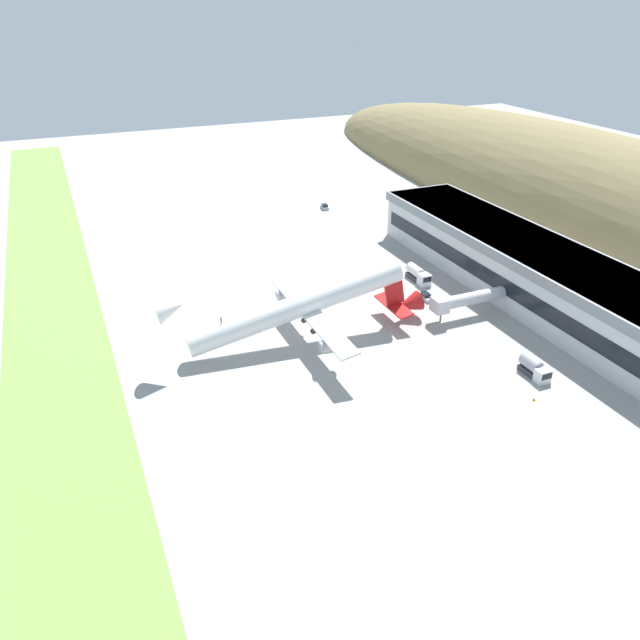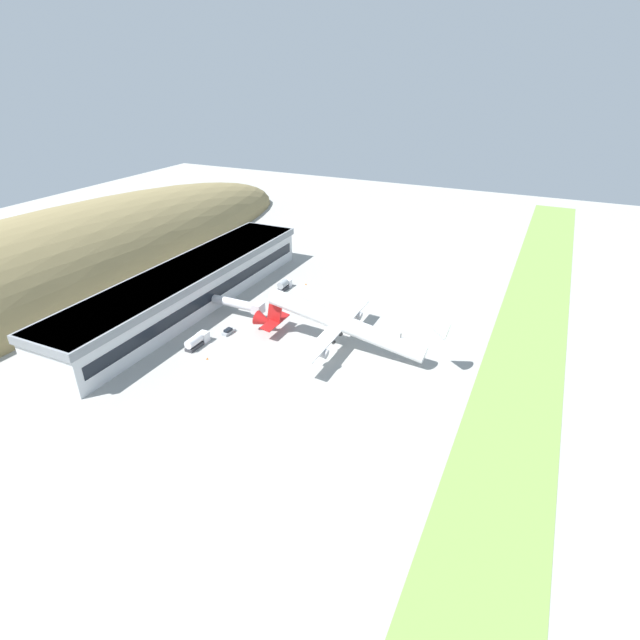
# 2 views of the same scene
# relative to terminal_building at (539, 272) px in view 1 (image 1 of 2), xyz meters

# --- Properties ---
(ground_plane) EXTENTS (424.60, 424.60, 0.00)m
(ground_plane) POSITION_rel_terminal_building_xyz_m (-12.36, -47.95, -6.87)
(ground_plane) COLOR #9E9E99
(grass_strip_foreground) EXTENTS (382.14, 19.08, 0.08)m
(grass_strip_foreground) POSITION_rel_terminal_building_xyz_m (-12.36, -96.89, -6.83)
(grass_strip_foreground) COLOR #759947
(grass_strip_foreground) RESTS_ON ground_plane
(hill_backdrop) EXTENTS (322.79, 52.02, 50.70)m
(hill_backdrop) POSITION_rel_terminal_building_xyz_m (-33.27, 49.93, -6.87)
(hill_backdrop) COLOR olive
(hill_backdrop) RESTS_ON ground_plane
(terminal_building) EXTENTS (100.88, 19.61, 12.13)m
(terminal_building) POSITION_rel_terminal_building_xyz_m (0.00, 0.00, 0.00)
(terminal_building) COLOR silver
(terminal_building) RESTS_ON ground_plane
(jetway_0) EXTENTS (3.38, 16.92, 5.43)m
(jetway_0) POSITION_rel_terminal_building_xyz_m (0.22, -18.57, -2.88)
(jetway_0) COLOR silver
(jetway_0) RESTS_ON ground_plane
(cargo_airplane) EXTENTS (37.60, 53.44, 13.68)m
(cargo_airplane) POSITION_rel_terminal_building_xyz_m (-4.14, -52.58, 0.20)
(cargo_airplane) COLOR white
(service_car_0) EXTENTS (4.30, 1.94, 1.48)m
(service_car_0) POSITION_rel_terminal_building_xyz_m (-10.09, -21.24, -6.26)
(service_car_0) COLOR #999EA3
(service_car_0) RESTS_ON ground_plane
(service_car_1) EXTENTS (3.76, 1.99, 1.59)m
(service_car_1) POSITION_rel_terminal_building_xyz_m (-77.53, -16.09, -6.21)
(service_car_1) COLOR #999EA3
(service_car_1) RESTS_ON ground_plane
(fuel_truck) EXTENTS (7.96, 2.51, 3.28)m
(fuel_truck) POSITION_rel_terminal_building_xyz_m (-19.34, -17.71, -5.31)
(fuel_truck) COLOR silver
(fuel_truck) RESTS_ON ground_plane
(box_truck) EXTENTS (6.26, 2.46, 3.23)m
(box_truck) POSITION_rel_terminal_building_xyz_m (23.78, -20.22, -5.36)
(box_truck) COLOR silver
(box_truck) RESTS_ON ground_plane
(traffic_cone_0) EXTENTS (0.52, 0.52, 0.58)m
(traffic_cone_0) POSITION_rel_terminal_building_xyz_m (-23.78, -24.16, -6.59)
(traffic_cone_0) COLOR orange
(traffic_cone_0) RESTS_ON ground_plane
(traffic_cone_1) EXTENTS (0.52, 0.52, 0.58)m
(traffic_cone_1) POSITION_rel_terminal_building_xyz_m (29.89, -25.15, -6.59)
(traffic_cone_1) COLOR orange
(traffic_cone_1) RESTS_ON ground_plane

